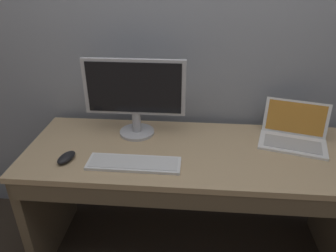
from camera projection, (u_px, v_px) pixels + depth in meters
ground_plane at (188, 249)px, 2.05m from camera, size 14.00×14.00×0.00m
desk at (191, 184)px, 1.79m from camera, size 1.81×0.66×0.77m
laptop_white at (293, 135)px, 1.75m from camera, size 0.41×0.35×0.21m
external_monitor at (135, 95)px, 1.73m from camera, size 0.57×0.20×0.45m
wired_keyboard at (134, 163)px, 1.57m from camera, size 0.47×0.15×0.02m
computer_mouse at (66, 157)px, 1.60m from camera, size 0.10×0.14×0.04m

